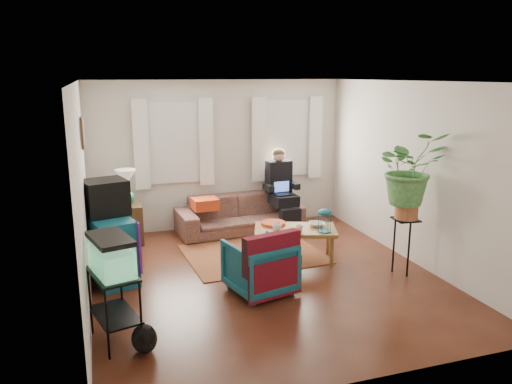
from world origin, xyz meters
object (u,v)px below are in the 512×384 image
object	(u,v)px
dresser	(109,248)
plant_stand	(404,246)
sofa	(240,208)
coffee_table	(295,244)
armchair	(260,264)
aquarium_stand	(115,308)
side_table	(129,224)

from	to	relation	value
dresser	plant_stand	xyz separation A→B (m)	(3.85, -1.03, -0.05)
sofa	plant_stand	bearing A→B (deg)	-60.68
plant_stand	dresser	bearing A→B (deg)	164.97
dresser	coffee_table	world-z (taller)	dresser
dresser	armchair	distance (m)	2.04
dresser	aquarium_stand	size ratio (longest dim) A/B	1.30
sofa	coffee_table	bearing A→B (deg)	-79.57
side_table	aquarium_stand	world-z (taller)	aquarium_stand
armchair	side_table	bearing A→B (deg)	-73.14
aquarium_stand	dresser	bearing A→B (deg)	74.69
coffee_table	plant_stand	xyz separation A→B (m)	(1.23, -0.93, 0.15)
dresser	plant_stand	distance (m)	3.99
sofa	aquarium_stand	xyz separation A→B (m)	(-2.24, -3.15, -0.05)
dresser	plant_stand	size ratio (longest dim) A/B	1.24
sofa	side_table	xyz separation A→B (m)	(-1.89, -0.05, -0.10)
side_table	sofa	bearing A→B (deg)	1.39
sofa	side_table	distance (m)	1.89
armchair	coffee_table	world-z (taller)	armchair
sofa	side_table	world-z (taller)	sofa
dresser	armchair	world-z (taller)	dresser
dresser	coffee_table	xyz separation A→B (m)	(2.62, -0.10, -0.19)
dresser	aquarium_stand	xyz separation A→B (m)	(-0.01, -1.70, -0.06)
aquarium_stand	armchair	size ratio (longest dim) A/B	1.00
sofa	aquarium_stand	distance (m)	3.87
coffee_table	dresser	bearing A→B (deg)	-162.76
sofa	coffee_table	distance (m)	1.62
armchair	coffee_table	distance (m)	1.25
armchair	aquarium_stand	bearing A→B (deg)	7.29
dresser	coffee_table	bearing A→B (deg)	-17.67
armchair	sofa	bearing A→B (deg)	-114.28
sofa	coffee_table	world-z (taller)	sofa
aquarium_stand	side_table	bearing A→B (deg)	68.60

